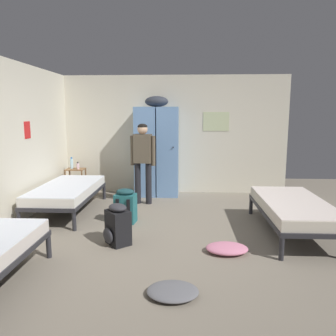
{
  "coord_description": "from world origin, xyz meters",
  "views": [
    {
      "loc": [
        0.24,
        -4.38,
        1.72
      ],
      "look_at": [
        0.0,
        0.28,
        0.95
      ],
      "focal_mm": 35.37,
      "sensor_mm": 36.0,
      "label": 1
    }
  ],
  "objects_px": {
    "shelf_unit": "(76,179)",
    "backpack_teal": "(126,206)",
    "bed_left_rear": "(67,191)",
    "lotion_bottle": "(78,166)",
    "clothes_pile_pink": "(227,248)",
    "person_traveler": "(143,156)",
    "water_bottle": "(72,163)",
    "bed_right": "(294,208)",
    "clothes_pile_grey": "(173,291)",
    "backpack_black": "(117,225)",
    "locker_bank": "(157,150)"
  },
  "relations": [
    {
      "from": "shelf_unit",
      "to": "backpack_teal",
      "type": "height_order",
      "value": "shelf_unit"
    },
    {
      "from": "bed_left_rear",
      "to": "lotion_bottle",
      "type": "relative_size",
      "value": 12.36
    },
    {
      "from": "lotion_bottle",
      "to": "clothes_pile_pink",
      "type": "bearing_deg",
      "value": -44.94
    },
    {
      "from": "person_traveler",
      "to": "water_bottle",
      "type": "distance_m",
      "value": 1.71
    },
    {
      "from": "bed_right",
      "to": "clothes_pile_grey",
      "type": "distance_m",
      "value": 2.45
    },
    {
      "from": "water_bottle",
      "to": "backpack_teal",
      "type": "bearing_deg",
      "value": -49.92
    },
    {
      "from": "water_bottle",
      "to": "backpack_black",
      "type": "relative_size",
      "value": 0.44
    },
    {
      "from": "clothes_pile_grey",
      "to": "lotion_bottle",
      "type": "bearing_deg",
      "value": 119.31
    },
    {
      "from": "bed_right",
      "to": "lotion_bottle",
      "type": "distance_m",
      "value": 4.31
    },
    {
      "from": "water_bottle",
      "to": "lotion_bottle",
      "type": "height_order",
      "value": "water_bottle"
    },
    {
      "from": "bed_left_rear",
      "to": "clothes_pile_pink",
      "type": "bearing_deg",
      "value": -31.61
    },
    {
      "from": "shelf_unit",
      "to": "person_traveler",
      "type": "bearing_deg",
      "value": -20.88
    },
    {
      "from": "shelf_unit",
      "to": "water_bottle",
      "type": "distance_m",
      "value": 0.35
    },
    {
      "from": "shelf_unit",
      "to": "backpack_teal",
      "type": "distance_m",
      "value": 2.18
    },
    {
      "from": "shelf_unit",
      "to": "lotion_bottle",
      "type": "bearing_deg",
      "value": -29.74
    },
    {
      "from": "locker_bank",
      "to": "shelf_unit",
      "type": "bearing_deg",
      "value": -176.09
    },
    {
      "from": "person_traveler",
      "to": "backpack_teal",
      "type": "xyz_separation_m",
      "value": [
        -0.14,
        -1.12,
        -0.66
      ]
    },
    {
      "from": "shelf_unit",
      "to": "bed_right",
      "type": "bearing_deg",
      "value": -28.12
    },
    {
      "from": "lotion_bottle",
      "to": "backpack_teal",
      "type": "distance_m",
      "value": 2.14
    },
    {
      "from": "person_traveler",
      "to": "backpack_black",
      "type": "height_order",
      "value": "person_traveler"
    },
    {
      "from": "bed_right",
      "to": "backpack_black",
      "type": "bearing_deg",
      "value": -167.8
    },
    {
      "from": "bed_left_rear",
      "to": "backpack_black",
      "type": "bearing_deg",
      "value": -50.07
    },
    {
      "from": "bed_right",
      "to": "lotion_bottle",
      "type": "relative_size",
      "value": 12.36
    },
    {
      "from": "shelf_unit",
      "to": "water_bottle",
      "type": "bearing_deg",
      "value": 165.96
    },
    {
      "from": "clothes_pile_pink",
      "to": "bed_right",
      "type": "bearing_deg",
      "value": 35.22
    },
    {
      "from": "water_bottle",
      "to": "clothes_pile_grey",
      "type": "distance_m",
      "value": 4.51
    },
    {
      "from": "bed_left_rear",
      "to": "water_bottle",
      "type": "relative_size",
      "value": 7.83
    },
    {
      "from": "bed_left_rear",
      "to": "lotion_bottle",
      "type": "bearing_deg",
      "value": 98.76
    },
    {
      "from": "locker_bank",
      "to": "bed_left_rear",
      "type": "height_order",
      "value": "locker_bank"
    },
    {
      "from": "bed_left_rear",
      "to": "lotion_bottle",
      "type": "xyz_separation_m",
      "value": [
        -0.18,
        1.17,
        0.26
      ]
    },
    {
      "from": "backpack_teal",
      "to": "clothes_pile_grey",
      "type": "height_order",
      "value": "backpack_teal"
    },
    {
      "from": "locker_bank",
      "to": "bed_left_rear",
      "type": "xyz_separation_m",
      "value": [
        -1.46,
        -1.33,
        -0.59
      ]
    },
    {
      "from": "locker_bank",
      "to": "backpack_teal",
      "type": "height_order",
      "value": "locker_bank"
    },
    {
      "from": "person_traveler",
      "to": "clothes_pile_grey",
      "type": "relative_size",
      "value": 3.05
    },
    {
      "from": "clothes_pile_grey",
      "to": "backpack_black",
      "type": "bearing_deg",
      "value": 122.5
    },
    {
      "from": "bed_left_rear",
      "to": "water_bottle",
      "type": "xyz_separation_m",
      "value": [
        -0.33,
        1.23,
        0.3
      ]
    },
    {
      "from": "bed_right",
      "to": "clothes_pile_pink",
      "type": "distance_m",
      "value": 1.31
    },
    {
      "from": "bed_right",
      "to": "backpack_teal",
      "type": "distance_m",
      "value": 2.53
    },
    {
      "from": "backpack_black",
      "to": "locker_bank",
      "type": "bearing_deg",
      "value": 83.7
    },
    {
      "from": "backpack_black",
      "to": "clothes_pile_grey",
      "type": "xyz_separation_m",
      "value": [
        0.78,
        -1.22,
        -0.22
      ]
    },
    {
      "from": "locker_bank",
      "to": "water_bottle",
      "type": "relative_size",
      "value": 8.53
    },
    {
      "from": "clothes_pile_grey",
      "to": "locker_bank",
      "type": "bearing_deg",
      "value": 96.94
    },
    {
      "from": "backpack_teal",
      "to": "clothes_pile_pink",
      "type": "xyz_separation_m",
      "value": [
        1.47,
        -1.1,
        -0.21
      ]
    },
    {
      "from": "backpack_teal",
      "to": "clothes_pile_grey",
      "type": "bearing_deg",
      "value": -68.72
    },
    {
      "from": "shelf_unit",
      "to": "bed_right",
      "type": "xyz_separation_m",
      "value": [
        3.87,
        -2.07,
        0.04
      ]
    },
    {
      "from": "shelf_unit",
      "to": "lotion_bottle",
      "type": "distance_m",
      "value": 0.3
    },
    {
      "from": "water_bottle",
      "to": "backpack_black",
      "type": "xyz_separation_m",
      "value": [
        1.49,
        -2.62,
        -0.42
      ]
    },
    {
      "from": "locker_bank",
      "to": "water_bottle",
      "type": "xyz_separation_m",
      "value": [
        -1.79,
        -0.1,
        -0.29
      ]
    },
    {
      "from": "shelf_unit",
      "to": "clothes_pile_pink",
      "type": "xyz_separation_m",
      "value": [
        2.83,
        -2.8,
        -0.29
      ]
    },
    {
      "from": "clothes_pile_pink",
      "to": "clothes_pile_grey",
      "type": "bearing_deg",
      "value": -122.1
    }
  ]
}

